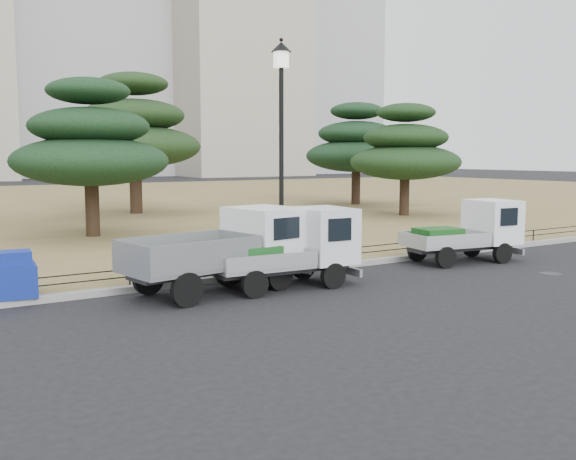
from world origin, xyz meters
TOP-DOWN VIEW (x-y plane):
  - ground at (0.00, 0.00)m, footprint 220.00×220.00m
  - lawn at (0.00, 30.60)m, footprint 120.00×56.00m
  - curb at (0.00, 2.60)m, footprint 120.00×0.25m
  - truck_large at (-2.01, 1.57)m, footprint 4.67×2.44m
  - truck_kei_front at (-0.39, 1.14)m, footprint 3.69×1.73m
  - truck_kei_rear at (6.20, 1.46)m, footprint 3.74×2.00m
  - street_lamp at (0.35, 2.90)m, footprint 0.54×0.54m
  - pipe_fence at (0.00, 2.75)m, footprint 38.00×0.04m
  - tarp_pile at (-6.81, 2.99)m, footprint 1.62×1.26m
  - manhole at (6.50, -1.20)m, footprint 0.60×0.60m
  - pine_center_left at (-2.14, 12.68)m, footprint 5.89×5.89m
  - pine_center_right at (2.52, 21.23)m, footprint 6.97×6.97m
  - pine_east_near at (13.88, 12.76)m, footprint 5.67×5.67m
  - pine_east_far at (16.52, 20.14)m, footprint 6.36×6.36m
  - tower_east at (40.00, 82.00)m, footprint 20.00×18.00m
  - radio_tower at (72.00, 85.00)m, footprint 1.80×1.80m

SIDE VIEW (x-z plane):
  - ground at x=0.00m, z-range 0.00..0.00m
  - manhole at x=6.50m, z-range 0.00..0.01m
  - lawn at x=0.00m, z-range 0.00..0.15m
  - curb at x=0.00m, z-range 0.00..0.16m
  - pipe_fence at x=0.00m, z-range 0.24..0.64m
  - tarp_pile at x=-6.81m, z-range 0.05..1.06m
  - truck_kei_rear at x=6.20m, z-range 0.00..1.86m
  - truck_kei_front at x=-0.39m, z-range 0.00..1.92m
  - truck_large at x=-2.01m, z-range 0.11..2.05m
  - pine_east_near at x=13.88m, z-range 0.59..6.32m
  - pine_center_left at x=-2.14m, z-range 0.61..6.60m
  - pine_east_far at x=16.52m, z-range 0.64..7.03m
  - street_lamp at x=0.35m, z-range 1.22..7.31m
  - pine_center_right at x=2.52m, z-range 0.74..8.14m
  - tower_east at x=40.00m, z-range 0.00..48.00m
  - radio_tower at x=72.00m, z-range -1.46..61.54m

